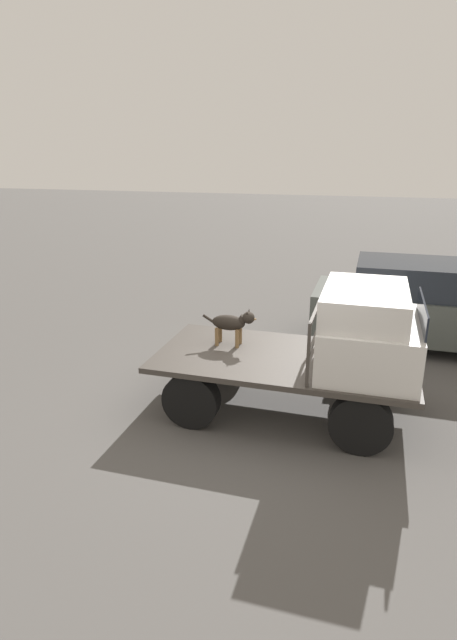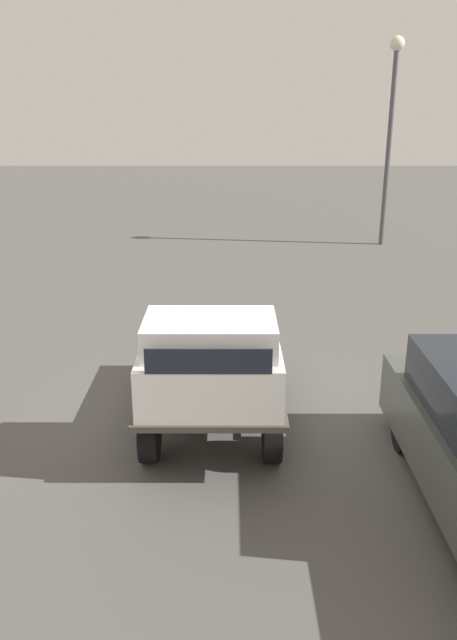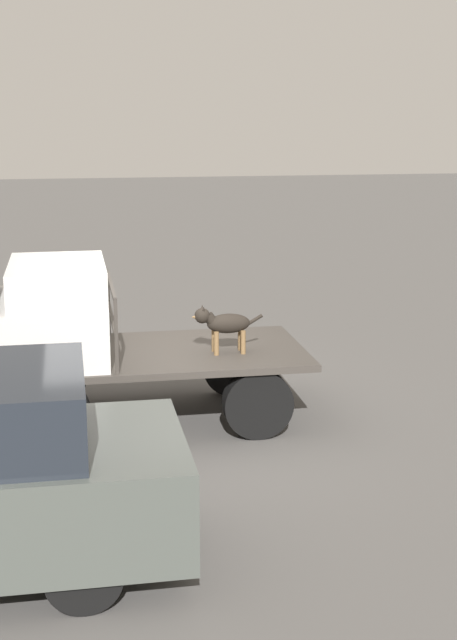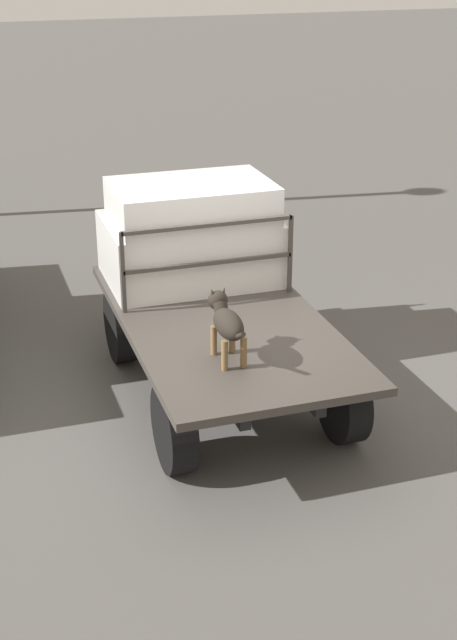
{
  "view_description": "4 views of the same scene",
  "coord_description": "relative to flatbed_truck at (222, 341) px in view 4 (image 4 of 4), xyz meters",
  "views": [
    {
      "loc": [
        1.11,
        -6.68,
        3.7
      ],
      "look_at": [
        -0.92,
        0.23,
        1.27
      ],
      "focal_mm": 28.0,
      "sensor_mm": 36.0,
      "label": 1
    },
    {
      "loc": [
        8.5,
        0.24,
        4.57
      ],
      "look_at": [
        -0.92,
        0.23,
        1.27
      ],
      "focal_mm": 35.0,
      "sensor_mm": 36.0,
      "label": 2
    },
    {
      "loc": [
        0.92,
        10.36,
        3.71
      ],
      "look_at": [
        -0.92,
        0.23,
        1.27
      ],
      "focal_mm": 50.0,
      "sensor_mm": 36.0,
      "label": 3
    },
    {
      "loc": [
        -7.75,
        2.46,
        4.48
      ],
      "look_at": [
        -0.92,
        0.23,
        1.27
      ],
      "focal_mm": 50.0,
      "sensor_mm": 36.0,
      "label": 4
    }
  ],
  "objects": [
    {
      "name": "flatbed_truck",
      "position": [
        0.0,
        0.0,
        0.0
      ],
      "size": [
        3.72,
        1.95,
        0.87
      ],
      "color": "black",
      "rests_on": "ground"
    },
    {
      "name": "truck_headboard",
      "position": [
        0.45,
        0.0,
        0.82
      ],
      "size": [
        0.04,
        1.83,
        0.85
      ],
      "color": "#3D3833",
      "rests_on": "flatbed_truck"
    },
    {
      "name": "dog",
      "position": [
        -0.85,
        0.23,
        0.61
      ],
      "size": [
        0.86,
        0.24,
        0.6
      ],
      "rotation": [
        0.0,
        0.0,
        0.04
      ],
      "color": "brown",
      "rests_on": "flatbed_truck"
    },
    {
      "name": "truck_cab",
      "position": [
        1.14,
        0.0,
        0.78
      ],
      "size": [
        1.29,
        1.83,
        1.11
      ],
      "color": "silver",
      "rests_on": "flatbed_truck"
    },
    {
      "name": "ground_plane",
      "position": [
        0.0,
        0.0,
        -0.62
      ],
      "size": [
        80.0,
        80.0,
        0.0
      ],
      "primitive_type": "plane",
      "color": "#514F4C"
    }
  ]
}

